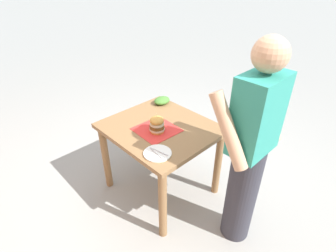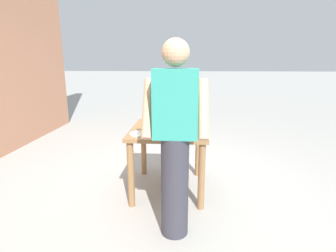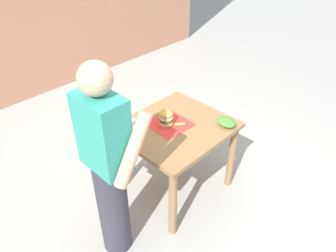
{
  "view_description": "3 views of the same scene",
  "coord_description": "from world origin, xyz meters",
  "px_view_note": "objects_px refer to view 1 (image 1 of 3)",
  "views": [
    {
      "loc": [
        1.34,
        1.5,
        2.02
      ],
      "look_at": [
        0.0,
        0.1,
        0.81
      ],
      "focal_mm": 28.0,
      "sensor_mm": 36.0,
      "label": 1
    },
    {
      "loc": [
        -0.2,
        2.92,
        1.51
      ],
      "look_at": [
        0.0,
        0.1,
        0.81
      ],
      "focal_mm": 28.0,
      "sensor_mm": 36.0,
      "label": 2
    },
    {
      "loc": [
        -1.63,
        1.78,
        2.46
      ],
      "look_at": [
        0.0,
        0.1,
        0.81
      ],
      "focal_mm": 35.0,
      "sensor_mm": 36.0,
      "label": 3
    }
  ],
  "objects_px": {
    "side_plate_with_forks": "(158,153)",
    "diner_across_table": "(250,151)",
    "pickle_spear": "(160,123)",
    "side_salad": "(162,101)",
    "patio_table": "(161,139)",
    "sandwich": "(157,124)"
  },
  "relations": [
    {
      "from": "sandwich",
      "to": "side_salad",
      "type": "xyz_separation_m",
      "value": [
        -0.4,
        -0.37,
        -0.04
      ]
    },
    {
      "from": "side_plate_with_forks",
      "to": "diner_across_table",
      "type": "distance_m",
      "value": 0.69
    },
    {
      "from": "patio_table",
      "to": "pickle_spear",
      "type": "distance_m",
      "value": 0.16
    },
    {
      "from": "side_salad",
      "to": "sandwich",
      "type": "bearing_deg",
      "value": 42.75
    },
    {
      "from": "side_plate_with_forks",
      "to": "diner_across_table",
      "type": "xyz_separation_m",
      "value": [
        -0.4,
        0.55,
        0.11
      ]
    },
    {
      "from": "patio_table",
      "to": "side_plate_with_forks",
      "type": "bearing_deg",
      "value": 44.35
    },
    {
      "from": "pickle_spear",
      "to": "side_plate_with_forks",
      "type": "relative_size",
      "value": 0.43
    },
    {
      "from": "side_plate_with_forks",
      "to": "side_salad",
      "type": "height_order",
      "value": "side_salad"
    },
    {
      "from": "pickle_spear",
      "to": "side_salad",
      "type": "relative_size",
      "value": 0.53
    },
    {
      "from": "side_salad",
      "to": "diner_across_table",
      "type": "relative_size",
      "value": 0.11
    },
    {
      "from": "patio_table",
      "to": "side_plate_with_forks",
      "type": "distance_m",
      "value": 0.43
    },
    {
      "from": "patio_table",
      "to": "side_salad",
      "type": "height_order",
      "value": "side_salad"
    },
    {
      "from": "sandwich",
      "to": "pickle_spear",
      "type": "height_order",
      "value": "sandwich"
    },
    {
      "from": "pickle_spear",
      "to": "side_plate_with_forks",
      "type": "bearing_deg",
      "value": 44.77
    },
    {
      "from": "patio_table",
      "to": "diner_across_table",
      "type": "xyz_separation_m",
      "value": [
        -0.11,
        0.83,
        0.26
      ]
    },
    {
      "from": "patio_table",
      "to": "side_plate_with_forks",
      "type": "height_order",
      "value": "side_plate_with_forks"
    },
    {
      "from": "patio_table",
      "to": "sandwich",
      "type": "height_order",
      "value": "sandwich"
    },
    {
      "from": "pickle_spear",
      "to": "side_salad",
      "type": "distance_m",
      "value": 0.42
    },
    {
      "from": "side_plate_with_forks",
      "to": "side_salad",
      "type": "distance_m",
      "value": 0.86
    },
    {
      "from": "patio_table",
      "to": "side_salad",
      "type": "bearing_deg",
      "value": -134.59
    },
    {
      "from": "sandwich",
      "to": "side_salad",
      "type": "relative_size",
      "value": 1.01
    },
    {
      "from": "diner_across_table",
      "to": "patio_table",
      "type": "bearing_deg",
      "value": -82.38
    }
  ]
}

